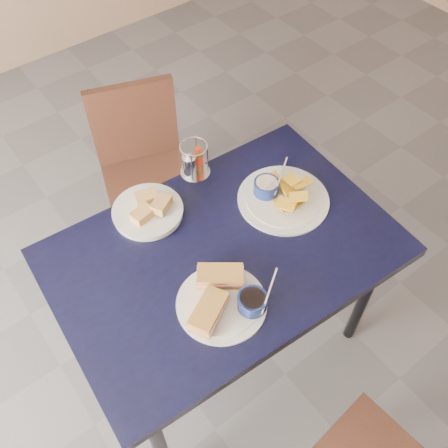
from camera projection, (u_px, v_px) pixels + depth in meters
ground at (240, 322)px, 2.30m from camera, size 6.00×6.00×0.00m
dining_table at (224, 262)px, 1.69m from camera, size 1.16×0.81×0.75m
chair_far at (137, 161)px, 2.28m from camera, size 0.48×0.48×0.81m
sandwich_plate at (224, 298)px, 1.49m from camera, size 0.30×0.28×0.12m
plantain_plate at (279, 195)px, 1.75m from camera, size 0.32×0.32×0.12m
bread_basket at (149, 210)px, 1.71m from camera, size 0.24×0.24×0.07m
condiment_caddy at (193, 162)px, 1.80m from camera, size 0.11×0.11×0.14m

